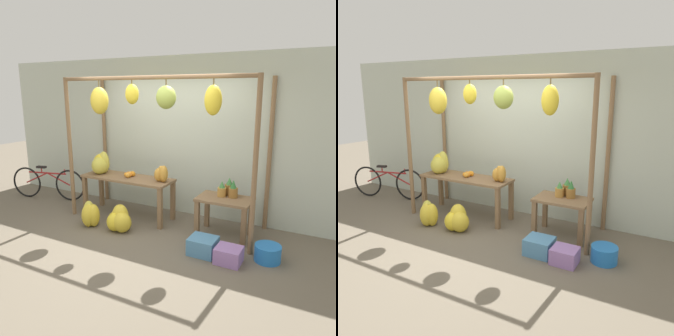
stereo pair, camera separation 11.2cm
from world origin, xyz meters
The scene contains 15 objects.
ground_plane centered at (0.00, 0.00, 0.00)m, with size 20.00×20.00×0.00m, color #665B4C.
shop_wall_back centered at (0.00, 1.54, 1.40)m, with size 8.00×0.08×2.80m.
stall_awning centered at (-0.04, 0.64, 1.84)m, with size 3.30×1.13×2.42m.
display_table_main centered at (-0.68, 0.87, 0.61)m, with size 1.67×0.56×0.73m.
display_table_side centered at (1.10, 0.88, 0.47)m, with size 0.83×0.54×0.61m.
banana_pile_on_table centered at (-1.25, 0.87, 0.90)m, with size 0.39×0.44×0.40m.
orange_pile centered at (-0.66, 0.90, 0.77)m, with size 0.17×0.22×0.09m.
pineapple_cluster centered at (1.12, 1.00, 0.73)m, with size 0.31×0.28×0.28m.
banana_pile_ground_left centered at (-0.99, 0.20, 0.20)m, with size 0.38×0.38×0.42m.
banana_pile_ground_right centered at (-0.47, 0.28, 0.17)m, with size 0.52×0.45×0.41m.
fruit_crate_white centered at (1.04, 0.18, 0.12)m, with size 0.37×0.34×0.24m.
blue_bucket centered at (1.87, 0.39, 0.11)m, with size 0.35×0.35×0.22m.
parked_bicycle centered at (-2.71, 0.90, 0.34)m, with size 1.61×0.44×0.69m.
papaya_pile centered at (0.00, 0.87, 0.86)m, with size 0.29×0.20×0.28m.
fruit_crate_purple centered at (1.43, 0.11, 0.11)m, with size 0.34×0.30×0.21m.
Camera 2 is at (2.64, -3.67, 2.21)m, focal length 35.00 mm.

